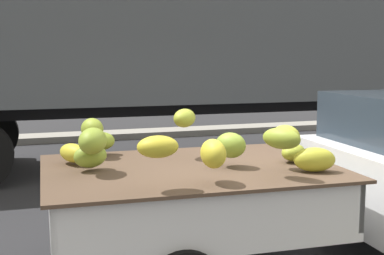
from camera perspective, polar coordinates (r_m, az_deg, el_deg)
The scene contains 3 objects.
curb_strip at distance 13.42m, azimuth -8.08°, elevation -0.80°, with size 80.00×0.80×0.16m, color gray.
pickup_truck at distance 5.70m, azimuth 18.10°, elevation -4.92°, with size 4.78×2.05×1.70m.
semi_trailer at distance 10.20m, azimuth -1.72°, elevation 10.38°, with size 12.06×2.90×3.95m.
Camera 1 is at (-2.26, -4.55, 2.12)m, focal length 49.03 mm.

